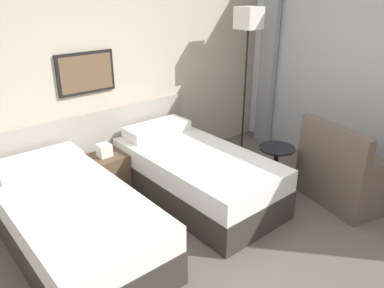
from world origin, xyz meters
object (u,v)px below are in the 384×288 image
(bed_near_door, at_px, (74,222))
(floor_lamp, at_px, (248,29))
(side_table, at_px, (276,161))
(armchair, at_px, (349,176))
(bed_near_window, at_px, (195,174))
(nightstand, at_px, (107,173))

(bed_near_door, relative_size, floor_lamp, 0.97)
(bed_near_door, height_order, side_table, bed_near_door)
(bed_near_door, relative_size, armchair, 1.83)
(bed_near_window, height_order, nightstand, bed_near_window)
(bed_near_window, relative_size, floor_lamp, 0.97)
(bed_near_door, xyz_separation_m, side_table, (2.22, -0.47, 0.09))
(side_table, distance_m, armchair, 0.79)
(floor_lamp, height_order, armchair, floor_lamp)
(armchair, bearing_deg, side_table, 48.10)
(nightstand, xyz_separation_m, floor_lamp, (1.93, -0.29, 1.46))
(bed_near_door, relative_size, bed_near_window, 1.00)
(floor_lamp, xyz_separation_m, armchair, (0.02, -1.55, -1.41))
(bed_near_door, bearing_deg, side_table, -11.89)
(bed_near_door, xyz_separation_m, bed_near_window, (1.41, 0.00, 0.00))
(side_table, bearing_deg, bed_near_window, 149.91)
(armchair, bearing_deg, floor_lamp, 14.91)
(side_table, bearing_deg, nightstand, 141.91)
(floor_lamp, relative_size, armchair, 1.88)
(bed_near_window, xyz_separation_m, armchair, (1.25, -1.12, 0.01))
(armchair, bearing_deg, nightstand, 60.86)
(bed_near_window, distance_m, floor_lamp, 1.93)
(bed_near_door, distance_m, bed_near_window, 1.41)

